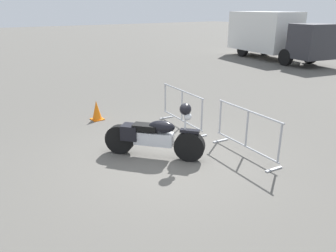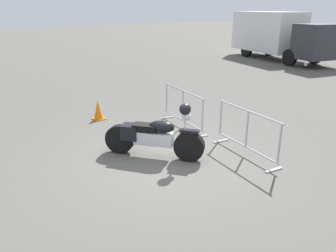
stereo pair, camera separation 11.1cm
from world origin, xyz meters
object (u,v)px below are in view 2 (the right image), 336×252
Objects in this scene: motorcycle at (153,136)px; parked_car_silver at (322,40)px; crowd_barrier_near at (183,108)px; traffic_cone at (98,110)px; crowd_barrier_far at (247,132)px; parked_car_yellow at (293,38)px; box_truck at (277,34)px.

motorcycle is 0.45× the size of parked_car_silver.
crowd_barrier_near is 2.63m from traffic_cone.
traffic_cone is (-2.03, -1.64, -0.26)m from crowd_barrier_near.
crowd_barrier_far is at bearing 20.69° from traffic_cone.
motorcycle reaches higher than crowd_barrier_far.
crowd_barrier_far is (2.32, 0.00, 0.00)m from crowd_barrier_near.
motorcycle is at bearing -155.97° from parked_car_silver.
parked_car_silver reaches higher than motorcycle.
crowd_barrier_near is 0.45× the size of parked_car_yellow.
parked_car_silver is (2.64, 0.08, -0.04)m from parked_car_yellow.
box_truck reaches higher than traffic_cone.
motorcycle is 3.20m from traffic_cone.
parked_car_yellow is 7.63× the size of traffic_cone.
box_truck is at bearing 117.48° from crowd_barrier_near.
traffic_cone is (-3.19, 0.11, -0.21)m from motorcycle.
parked_car_yellow reaches higher than crowd_barrier_near.
motorcycle is at bearing -150.41° from parked_car_yellow.
crowd_barrier_far is at bearing 0.00° from crowd_barrier_near.
parked_car_yellow is (-13.07, 20.82, 0.21)m from crowd_barrier_far.
motorcycle is at bearing -123.49° from crowd_barrier_far.
crowd_barrier_far is 3.43× the size of traffic_cone.
crowd_barrier_near is at bearing -49.38° from box_truck.
parked_car_silver reaches higher than traffic_cone.
motorcycle reaches higher than crowd_barrier_near.
box_truck reaches higher than parked_car_yellow.
crowd_barrier_near is at bearing -150.92° from parked_car_yellow.
crowd_barrier_near is 3.43× the size of traffic_cone.
parked_car_yellow is (-11.91, 22.58, 0.27)m from motorcycle.
motorcycle is 0.95× the size of crowd_barrier_far.
crowd_barrier_near is 23.44m from parked_car_yellow.
traffic_cone is (4.79, -14.76, -1.35)m from box_truck.
crowd_barrier_near is at bearing 84.63° from motorcycle.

